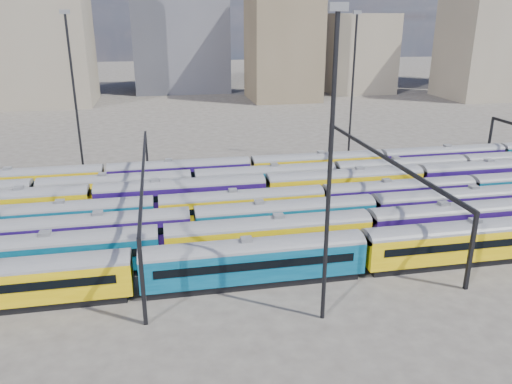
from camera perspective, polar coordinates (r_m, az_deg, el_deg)
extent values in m
plane|color=#3D3834|center=(64.89, 5.67, -3.01)|extent=(500.00, 500.00, 0.00)
cube|color=black|center=(50.80, -26.29, -11.35)|extent=(20.58, 2.67, 0.76)
cube|color=#B18E07|center=(49.90, -26.63, -9.41)|extent=(21.66, 3.14, 3.14)
cylinder|color=#4C4C51|center=(49.21, -26.90, -7.80)|extent=(21.66, 3.14, 3.14)
cube|color=black|center=(48.38, -27.16, -9.90)|extent=(19.06, 0.06, 0.81)
cube|color=black|center=(51.09, -26.25, -8.20)|extent=(19.06, 0.06, 0.81)
cube|color=slate|center=(48.87, -27.05, -6.92)|extent=(1.08, 0.97, 0.38)
cube|color=black|center=(49.46, -0.25, -9.97)|extent=(20.58, 2.67, 0.76)
cube|color=#053953|center=(48.53, -0.26, -7.97)|extent=(21.66, 3.14, 3.14)
cylinder|color=#4C4C51|center=(47.83, -0.26, -6.30)|extent=(21.66, 3.14, 3.14)
cube|color=black|center=(46.97, 0.11, -8.43)|extent=(19.06, 0.06, 0.81)
cube|color=black|center=(49.76, -0.61, -6.75)|extent=(19.06, 0.06, 0.81)
cube|color=slate|center=(47.47, -0.26, -5.39)|extent=(1.08, 0.97, 0.38)
cube|color=black|center=(57.48, 22.29, -7.13)|extent=(20.58, 2.67, 0.76)
cube|color=#B18E07|center=(56.68, 22.53, -5.36)|extent=(21.66, 3.14, 3.14)
cylinder|color=#4C4C51|center=(56.08, 22.74, -3.90)|extent=(21.66, 3.14, 3.14)
cube|color=black|center=(55.35, 23.47, -5.66)|extent=(19.06, 0.06, 0.81)
cube|color=black|center=(57.73, 21.74, -4.39)|extent=(19.06, 0.06, 0.81)
cube|color=slate|center=(55.78, 22.85, -3.11)|extent=(1.08, 0.97, 0.38)
cube|color=black|center=(54.48, -22.64, -8.67)|extent=(20.84, 2.70, 0.77)
cube|color=#053953|center=(53.63, -22.92, -6.80)|extent=(21.93, 3.18, 3.18)
cylinder|color=#4C4C51|center=(52.99, -23.14, -5.25)|extent=(21.93, 3.18, 3.18)
cube|color=black|center=(52.05, -23.30, -7.19)|extent=(19.30, 0.06, 0.82)
cube|color=black|center=(54.90, -22.66, -5.71)|extent=(19.30, 0.06, 0.82)
cube|color=slate|center=(52.66, -23.26, -4.41)|extent=(1.10, 0.99, 0.38)
cube|color=black|center=(54.25, 1.46, -7.16)|extent=(20.84, 2.70, 0.77)
cube|color=#B18E07|center=(53.40, 1.48, -5.27)|extent=(21.93, 3.18, 3.18)
cylinder|color=#4C4C51|center=(52.76, 1.49, -3.70)|extent=(21.93, 3.18, 3.18)
cube|color=black|center=(51.82, 1.87, -5.61)|extent=(19.30, 0.06, 0.82)
cube|color=black|center=(54.68, 1.12, -4.21)|extent=(19.30, 0.06, 0.82)
cube|color=slate|center=(52.43, 1.50, -2.85)|extent=(1.10, 0.99, 0.38)
cube|color=black|center=(62.73, 22.07, -4.86)|extent=(20.84, 2.70, 0.77)
cube|color=#17083E|center=(61.99, 22.30, -3.19)|extent=(21.93, 3.18, 3.18)
cylinder|color=#4C4C51|center=(61.43, 22.48, -1.82)|extent=(21.93, 3.18, 3.18)
cube|color=black|center=(60.63, 23.15, -3.42)|extent=(19.30, 0.06, 0.82)
cube|color=black|center=(63.09, 21.56, -2.33)|extent=(19.30, 0.06, 0.82)
cube|color=slate|center=(61.15, 22.58, -1.08)|extent=(1.10, 0.99, 0.38)
cube|color=black|center=(58.22, -17.97, -6.25)|extent=(20.06, 2.60, 0.74)
cube|color=#17083E|center=(57.45, -18.16, -4.54)|extent=(21.11, 3.06, 3.06)
cylinder|color=#4C4C51|center=(56.87, -18.32, -3.13)|extent=(21.11, 3.06, 3.06)
cube|color=black|center=(55.90, -18.37, -4.83)|extent=(18.58, 0.06, 0.79)
cube|color=black|center=(58.73, -18.04, -3.61)|extent=(18.58, 0.06, 0.79)
cube|color=slate|center=(56.58, -18.41, -2.37)|extent=(1.06, 0.95, 0.37)
cube|color=black|center=(59.32, 3.34, -4.78)|extent=(20.06, 2.60, 0.74)
cube|color=#053953|center=(58.56, 3.38, -3.09)|extent=(21.11, 3.06, 3.06)
cylinder|color=#4C4C51|center=(58.00, 3.41, -1.69)|extent=(21.11, 3.06, 3.06)
cube|color=black|center=(57.04, 3.77, -3.33)|extent=(18.58, 0.06, 0.79)
cube|color=black|center=(59.82, 3.02, -2.21)|extent=(18.58, 0.06, 0.79)
cube|color=slate|center=(57.71, 3.43, -0.94)|extent=(1.06, 0.95, 0.37)
cube|color=black|center=(67.75, 21.46, -3.00)|extent=(20.06, 2.60, 0.74)
cube|color=#17083E|center=(67.09, 21.66, -1.50)|extent=(21.11, 3.06, 3.06)
cylinder|color=#4C4C51|center=(66.60, 21.82, -0.27)|extent=(21.11, 3.06, 3.06)
cube|color=black|center=(65.77, 22.40, -1.67)|extent=(18.58, 0.06, 0.79)
cube|color=black|center=(68.19, 21.01, -0.76)|extent=(18.58, 0.06, 0.79)
cube|color=slate|center=(66.35, 21.90, 0.39)|extent=(1.06, 0.95, 0.37)
cube|color=black|center=(63.31, -20.75, -4.49)|extent=(19.42, 2.52, 0.72)
cube|color=#053953|center=(62.63, -20.95, -2.95)|extent=(20.44, 2.96, 2.96)
cylinder|color=#4C4C51|center=(62.11, -21.11, -1.68)|extent=(20.44, 2.96, 2.96)
cube|color=black|center=(61.13, -21.20, -3.16)|extent=(17.99, 0.06, 0.77)
cube|color=black|center=(63.88, -20.79, -2.15)|extent=(17.99, 0.06, 0.77)
cube|color=slate|center=(61.85, -21.20, -1.00)|extent=(1.02, 0.92, 0.36)
cube|color=black|center=(62.99, -1.57, -3.28)|extent=(19.42, 2.52, 0.72)
cube|color=#B18E07|center=(62.30, -1.58, -1.72)|extent=(20.44, 2.96, 2.96)
cylinder|color=#4C4C51|center=(61.78, -1.60, -0.44)|extent=(20.44, 2.96, 2.96)
cube|color=black|center=(60.79, -1.35, -1.91)|extent=(17.99, 0.06, 0.77)
cube|color=black|center=(63.56, -1.81, -0.94)|extent=(17.99, 0.06, 0.77)
cube|color=slate|center=(61.52, -1.60, 0.26)|extent=(1.02, 0.92, 0.36)
cube|color=black|center=(69.36, 15.84, -1.86)|extent=(19.42, 2.52, 0.72)
cube|color=#17083E|center=(68.74, 15.98, -0.43)|extent=(20.44, 2.96, 2.96)
cylinder|color=#4C4C51|center=(68.27, 16.09, 0.74)|extent=(20.44, 2.96, 2.96)
cube|color=black|center=(67.38, 16.57, -0.57)|extent=(17.99, 0.06, 0.77)
cube|color=black|center=(69.88, 15.46, 0.25)|extent=(17.99, 0.06, 0.77)
cube|color=slate|center=(68.03, 16.15, 1.37)|extent=(1.02, 0.92, 0.36)
cube|color=black|center=(69.89, -27.26, -3.17)|extent=(20.89, 2.71, 0.77)
cube|color=black|center=(70.57, -27.22, -0.90)|extent=(19.35, 0.06, 0.82)
cube|color=black|center=(66.92, -8.42, -2.07)|extent=(20.89, 2.71, 0.77)
cube|color=#17083E|center=(66.23, -8.51, -0.47)|extent=(21.99, 3.19, 3.19)
cylinder|color=#4C4C51|center=(65.71, -8.57, 0.84)|extent=(21.99, 3.19, 3.19)
cube|color=black|center=(64.58, -8.44, -0.63)|extent=(19.35, 0.06, 0.82)
cube|color=black|center=(67.62, -8.60, 0.29)|extent=(19.35, 0.06, 0.82)
cube|color=slate|center=(65.45, -8.61, 1.54)|extent=(1.10, 0.99, 0.38)
cube|color=black|center=(71.36, 9.98, -0.77)|extent=(20.89, 2.71, 0.77)
cube|color=#B18E07|center=(70.71, 10.08, 0.74)|extent=(21.99, 3.19, 3.19)
cylinder|color=#4C4C51|center=(70.23, 10.15, 1.97)|extent=(21.99, 3.19, 3.19)
cube|color=black|center=(69.17, 10.57, 0.61)|extent=(19.35, 0.06, 0.82)
cube|color=black|center=(72.02, 9.64, 1.43)|extent=(19.35, 0.06, 0.82)
cube|color=slate|center=(69.98, 10.19, 2.63)|extent=(1.10, 0.99, 0.38)
cube|color=black|center=(82.02, 24.90, 0.34)|extent=(20.89, 2.71, 0.77)
cube|color=#17083E|center=(81.46, 25.10, 1.66)|extent=(21.99, 3.19, 3.19)
cylinder|color=#4C4C51|center=(81.04, 25.26, 2.73)|extent=(21.99, 3.19, 3.19)
cube|color=black|center=(80.12, 25.79, 1.57)|extent=(19.35, 0.06, 0.82)
cube|color=black|center=(82.60, 24.50, 2.25)|extent=(19.35, 0.06, 0.82)
cube|color=slate|center=(80.82, 25.34, 3.31)|extent=(1.10, 0.99, 0.38)
cube|color=black|center=(71.85, -15.52, -1.09)|extent=(19.40, 2.52, 0.71)
cube|color=#B18E07|center=(71.25, -15.65, 0.30)|extent=(20.42, 2.96, 2.96)
cylinder|color=#4C4C51|center=(70.80, -15.76, 1.43)|extent=(20.42, 2.96, 2.96)
cube|color=black|center=(69.72, -15.76, 0.18)|extent=(17.97, 0.06, 0.77)
cube|color=black|center=(72.56, -15.60, 0.95)|extent=(17.97, 0.06, 0.77)
cube|color=slate|center=(70.57, -15.82, 2.04)|extent=(1.02, 0.92, 0.36)
cube|color=black|center=(73.07, 1.10, -0.01)|extent=(19.40, 2.52, 0.71)
cube|color=#053953|center=(72.47, 1.11, 1.36)|extent=(20.42, 2.96, 2.96)
cylinder|color=#4C4C51|center=(72.03, 1.12, 2.48)|extent=(20.42, 2.96, 2.96)
cube|color=black|center=(70.97, 1.37, 1.27)|extent=(17.97, 0.06, 0.77)
cube|color=black|center=(73.76, 0.86, 1.98)|extent=(17.97, 0.06, 0.77)
cube|color=slate|center=(71.80, 1.12, 3.08)|extent=(1.02, 0.92, 0.36)
cube|color=black|center=(79.99, 15.99, 0.96)|extent=(19.40, 2.52, 0.71)
cube|color=#B18E07|center=(79.45, 16.11, 2.22)|extent=(20.42, 2.96, 2.96)
cylinder|color=#4C4C51|center=(79.04, 16.21, 3.24)|extent=(20.42, 2.96, 2.96)
cube|color=black|center=(78.08, 16.62, 2.14)|extent=(17.97, 0.06, 0.77)
cube|color=black|center=(80.63, 15.66, 2.77)|extent=(17.97, 0.06, 0.77)
cube|color=slate|center=(78.84, 16.26, 3.79)|extent=(1.02, 0.92, 0.36)
cube|color=black|center=(78.60, -24.47, -0.39)|extent=(19.90, 2.58, 0.73)
cube|color=#B18E07|center=(78.04, -24.66, 0.92)|extent=(20.95, 3.04, 3.04)
cylinder|color=#4C4C51|center=(77.62, -24.81, 1.98)|extent=(20.95, 3.04, 3.04)
cube|color=black|center=(76.51, -24.94, 0.82)|extent=(18.43, 0.06, 0.79)
cube|color=black|center=(79.37, -24.46, 1.51)|extent=(18.43, 0.06, 0.79)
cube|color=slate|center=(77.41, -24.90, 2.55)|extent=(1.05, 0.94, 0.37)
cube|color=black|center=(76.34, -8.60, 0.64)|extent=(19.90, 2.58, 0.73)
cube|color=#17083E|center=(75.76, -8.67, 1.99)|extent=(20.95, 3.04, 3.04)
cylinder|color=#4C4C51|center=(75.32, -8.73, 3.09)|extent=(20.95, 3.04, 3.04)
cube|color=black|center=(74.18, -8.62, 1.91)|extent=(18.43, 0.06, 0.79)
cube|color=black|center=(77.12, -8.74, 2.58)|extent=(18.43, 0.06, 0.79)
cube|color=slate|center=(75.10, -8.76, 3.69)|extent=(1.05, 0.94, 0.37)
cube|color=black|center=(80.03, 6.99, 1.60)|extent=(19.90, 2.58, 0.73)
cube|color=#B18E07|center=(79.48, 7.04, 2.90)|extent=(20.95, 3.04, 3.04)
cylinder|color=#4C4C51|center=(79.06, 7.09, 3.95)|extent=(20.95, 3.04, 3.04)
cube|color=black|center=(77.97, 7.40, 2.84)|extent=(18.43, 0.06, 0.79)
cube|color=black|center=(80.78, 6.72, 3.45)|extent=(18.43, 0.06, 0.79)
cube|color=slate|center=(78.85, 7.11, 4.52)|extent=(1.05, 0.94, 0.37)
cube|color=black|center=(88.94, 20.33, 2.33)|extent=(19.90, 2.58, 0.73)
cube|color=#17083E|center=(88.44, 20.47, 3.50)|extent=(20.95, 3.04, 3.04)
cylinder|color=#4C4C51|center=(88.07, 20.59, 4.45)|extent=(20.95, 3.04, 3.04)
cube|color=black|center=(87.10, 21.01, 3.45)|extent=(18.43, 0.06, 0.79)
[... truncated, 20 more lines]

